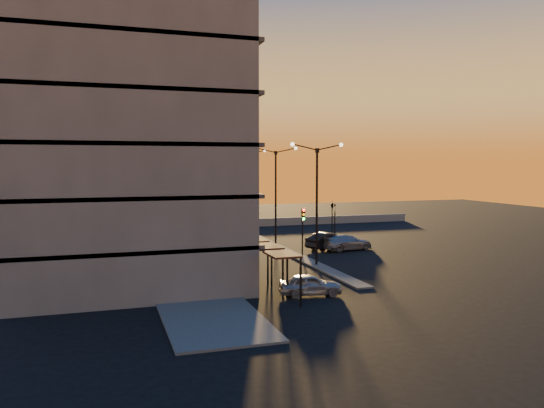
% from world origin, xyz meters
% --- Properties ---
extents(ground, '(120.00, 120.00, 0.00)m').
position_xyz_m(ground, '(0.00, 0.00, 0.00)').
color(ground, black).
rests_on(ground, ground).
extents(sidewalk_west, '(5.00, 40.00, 0.12)m').
position_xyz_m(sidewalk_west, '(-10.50, 4.00, 0.06)').
color(sidewalk_west, '#4E4E4B').
rests_on(sidewalk_west, ground).
extents(median, '(1.20, 36.00, 0.12)m').
position_xyz_m(median, '(0.00, 10.00, 0.06)').
color(median, '#4E4E4B').
rests_on(median, ground).
extents(parapet, '(44.00, 0.50, 1.00)m').
position_xyz_m(parapet, '(2.00, 26.00, 0.50)').
color(parapet, slate).
rests_on(parapet, ground).
extents(building, '(14.35, 17.08, 25.00)m').
position_xyz_m(building, '(-14.00, 0.03, 11.91)').
color(building, '#625E57').
rests_on(building, ground).
extents(streetlamp_near, '(4.32, 0.32, 9.51)m').
position_xyz_m(streetlamp_near, '(0.00, 0.00, 5.59)').
color(streetlamp_near, black).
rests_on(streetlamp_near, ground).
extents(streetlamp_mid, '(4.32, 0.32, 9.51)m').
position_xyz_m(streetlamp_mid, '(0.00, 10.00, 5.59)').
color(streetlamp_mid, black).
rests_on(streetlamp_mid, ground).
extents(streetlamp_far, '(4.32, 0.32, 9.51)m').
position_xyz_m(streetlamp_far, '(0.00, 20.00, 5.59)').
color(streetlamp_far, black).
rests_on(streetlamp_far, ground).
extents(traffic_light_main, '(0.28, 0.44, 4.25)m').
position_xyz_m(traffic_light_main, '(0.00, 2.87, 2.89)').
color(traffic_light_main, black).
rests_on(traffic_light_main, ground).
extents(signal_east_a, '(0.13, 0.16, 3.60)m').
position_xyz_m(signal_east_a, '(8.00, 14.00, 1.93)').
color(signal_east_a, black).
rests_on(signal_east_a, ground).
extents(signal_east_b, '(0.42, 1.99, 3.60)m').
position_xyz_m(signal_east_b, '(9.50, 18.00, 3.10)').
color(signal_east_b, black).
rests_on(signal_east_b, ground).
extents(car_hatchback, '(4.00, 2.10, 1.30)m').
position_xyz_m(car_hatchback, '(-3.91, -8.34, 0.65)').
color(car_hatchback, '#929499').
rests_on(car_hatchback, ground).
extents(car_sedan, '(4.90, 2.72, 1.53)m').
position_xyz_m(car_sedan, '(4.30, 7.02, 0.77)').
color(car_sedan, black).
rests_on(car_sedan, ground).
extents(car_wagon, '(5.25, 2.83, 1.44)m').
position_xyz_m(car_wagon, '(5.55, 6.08, 0.72)').
color(car_wagon, '#989A9F').
rests_on(car_wagon, ground).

